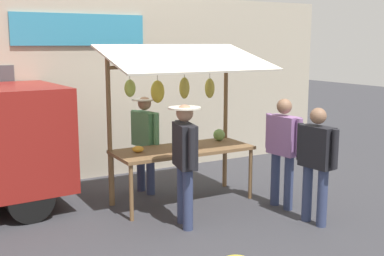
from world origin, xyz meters
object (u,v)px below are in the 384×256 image
market_stall (182,105)px  shopper_in_grey_tee (185,155)px  shopper_with_shopping_bag (283,145)px  shopper_in_striped_shirt (316,158)px  vendor_with_sunhat (145,137)px

market_stall → shopper_in_grey_tee: (0.48, 0.98, -0.54)m
shopper_with_shopping_bag → shopper_in_striped_shirt: (0.05, 0.77, -0.03)m
market_stall → shopper_in_striped_shirt: market_stall is taller
market_stall → vendor_with_sunhat: (0.32, -0.71, -0.59)m
vendor_with_sunhat → shopper_with_shopping_bag: shopper_with_shopping_bag is taller
vendor_with_sunhat → shopper_in_grey_tee: shopper_in_grey_tee is taller
market_stall → shopper_in_grey_tee: size_ratio=1.46×
shopper_with_shopping_bag → shopper_in_grey_tee: 1.69m
vendor_with_sunhat → shopper_with_shopping_bag: bearing=28.6°
vendor_with_sunhat → shopper_in_striped_shirt: 2.90m
shopper_with_shopping_bag → shopper_in_grey_tee: size_ratio=0.99×
shopper_in_grey_tee → shopper_in_striped_shirt: bearing=-104.3°
market_stall → shopper_in_striped_shirt: 2.21m
vendor_with_sunhat → shopper_in_grey_tee: bearing=-18.3°
shopper_with_shopping_bag → shopper_in_grey_tee: shopper_in_grey_tee is taller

